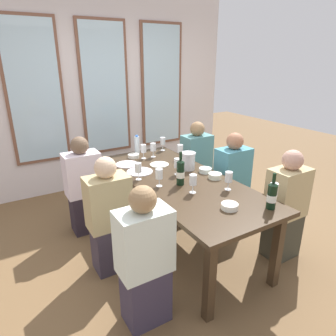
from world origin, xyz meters
TOP-DOWN VIEW (x-y plane):
  - ground_plane at (0.00, 0.00)m, footprint 12.00×12.00m
  - back_wall_with_windows at (0.00, 2.02)m, footprint 4.11×0.10m
  - dining_table at (0.00, 0.00)m, footprint 0.91×2.15m
  - white_plate_0 at (-0.25, 0.37)m, footprint 0.28×0.28m
  - white_plate_1 at (0.04, 0.46)m, footprint 0.21×0.21m
  - white_plate_2 at (-0.27, 0.65)m, footprint 0.26×0.26m
  - metal_pitcher at (0.24, 0.18)m, footprint 0.16×0.16m
  - wine_bottle_0 at (-0.06, -0.13)m, footprint 0.08×0.08m
  - wine_bottle_1 at (0.30, -0.91)m, footprint 0.08×0.08m
  - tasting_bowl_0 at (0.01, -0.75)m, footprint 0.14×0.14m
  - tasting_bowl_1 at (0.32, -0.18)m, footprint 0.13×0.13m
  - tasting_bowl_2 at (-0.10, 0.85)m, footprint 0.13×0.13m
  - tasting_bowl_3 at (0.34, 0.01)m, footprint 0.13×0.13m
  - water_bottle at (0.01, 0.97)m, footprint 0.06×0.06m
  - wine_glass_0 at (-0.26, -0.06)m, footprint 0.07×0.07m
  - wine_glass_1 at (-0.07, -0.34)m, footprint 0.07×0.07m
  - wine_glass_2 at (0.36, 0.53)m, footprint 0.07×0.07m
  - wine_glass_3 at (0.05, 0.11)m, footprint 0.07×0.07m
  - wine_glass_4 at (-0.35, 0.19)m, footprint 0.07×0.07m
  - wine_glass_5 at (0.35, 0.93)m, footprint 0.07×0.07m
  - wine_glass_6 at (-0.01, 0.76)m, footprint 0.07×0.07m
  - wine_glass_7 at (0.12, 0.75)m, footprint 0.07×0.07m
  - wine_glass_8 at (0.25, -0.45)m, footprint 0.07×0.07m
  - wine_glass_9 at (0.40, -0.84)m, footprint 0.07×0.07m
  - seated_person_0 at (-0.76, -0.73)m, footprint 0.38×0.24m
  - seated_person_1 at (0.76, -0.72)m, footprint 0.38×0.24m
  - seated_person_2 at (-0.76, 0.75)m, footprint 0.38×0.24m
  - seated_person_3 at (0.76, 0.73)m, footprint 0.38×0.24m
  - seated_person_4 at (-0.76, -0.03)m, footprint 0.38×0.24m
  - seated_person_5 at (0.76, 0.04)m, footprint 0.38×0.24m

SIDE VIEW (x-z plane):
  - ground_plane at x=0.00m, z-range 0.00..0.00m
  - seated_person_0 at x=-0.76m, z-range -0.03..1.08m
  - seated_person_1 at x=0.76m, z-range -0.03..1.08m
  - seated_person_2 at x=-0.76m, z-range -0.03..1.08m
  - seated_person_3 at x=0.76m, z-range -0.03..1.08m
  - seated_person_4 at x=-0.76m, z-range -0.03..1.08m
  - seated_person_5 at x=0.76m, z-range -0.03..1.08m
  - dining_table at x=0.00m, z-range 0.29..1.03m
  - white_plate_0 at x=-0.25m, z-range 0.74..0.75m
  - white_plate_1 at x=0.04m, z-range 0.74..0.75m
  - white_plate_2 at x=-0.27m, z-range 0.74..0.75m
  - tasting_bowl_2 at x=-0.10m, z-range 0.74..0.78m
  - tasting_bowl_0 at x=0.01m, z-range 0.74..0.79m
  - tasting_bowl_3 at x=0.34m, z-range 0.74..0.79m
  - tasting_bowl_1 at x=0.32m, z-range 0.74..0.79m
  - metal_pitcher at x=0.24m, z-range 0.74..0.93m
  - water_bottle at x=0.01m, z-range 0.73..0.97m
  - wine_bottle_1 at x=0.30m, z-range 0.70..1.01m
  - wine_glass_3 at x=0.05m, z-range 0.77..0.94m
  - wine_glass_4 at x=-0.35m, z-range 0.77..0.94m
  - wine_glass_1 at x=-0.07m, z-range 0.77..0.94m
  - wine_glass_6 at x=-0.01m, z-range 0.77..0.94m
  - wine_glass_9 at x=0.40m, z-range 0.77..0.94m
  - wine_glass_2 at x=0.36m, z-range 0.77..0.94m
  - wine_glass_0 at x=-0.26m, z-range 0.77..0.95m
  - wine_glass_5 at x=0.35m, z-range 0.77..0.95m
  - wine_glass_7 at x=0.12m, z-range 0.77..0.95m
  - wine_glass_8 at x=0.25m, z-range 0.77..0.95m
  - wine_bottle_0 at x=-0.06m, z-range 0.70..1.03m
  - back_wall_with_windows at x=0.00m, z-range 0.00..2.90m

